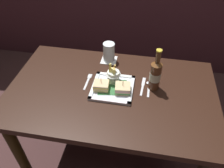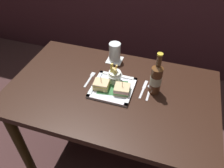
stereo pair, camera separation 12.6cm
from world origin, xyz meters
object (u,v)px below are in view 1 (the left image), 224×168
at_px(dining_table, 111,103).
at_px(water_glass, 109,53).
at_px(knife, 143,86).
at_px(spoon, 149,85).
at_px(square_plate, 113,88).
at_px(fries_cup, 113,74).
at_px(sandwich_half_right, 123,88).
at_px(sandwich_half_left, 101,86).
at_px(fork, 88,81).
at_px(beer_bottle, 155,74).

distance_m(dining_table, water_glass, 0.33).
xyz_separation_m(knife, spoon, (0.04, 0.01, 0.00)).
xyz_separation_m(square_plate, fries_cup, (-0.01, 0.05, 0.05)).
bearing_deg(sandwich_half_right, water_glass, 114.77).
bearing_deg(knife, water_glass, 138.81).
height_order(sandwich_half_left, fork, sandwich_half_left).
distance_m(dining_table, sandwich_half_left, 0.15).
relative_size(fries_cup, knife, 0.76).
relative_size(fries_cup, spoon, 0.93).
bearing_deg(sandwich_half_left, fork, 147.15).
bearing_deg(fork, sandwich_half_right, -15.88).
xyz_separation_m(dining_table, water_glass, (-0.07, 0.28, 0.17)).
height_order(square_plate, water_glass, water_glass).
height_order(sandwich_half_right, spoon, sandwich_half_right).
bearing_deg(sandwich_half_left, sandwich_half_right, 0.00).
distance_m(fries_cup, spoon, 0.22).
bearing_deg(sandwich_half_left, beer_bottle, 13.92).
bearing_deg(knife, sandwich_half_left, -161.56).
height_order(square_plate, beer_bottle, beer_bottle).
bearing_deg(water_glass, spoon, -36.61).
distance_m(knife, spoon, 0.04).
distance_m(beer_bottle, fork, 0.40).
distance_m(dining_table, sandwich_half_right, 0.16).
distance_m(square_plate, sandwich_half_left, 0.07).
xyz_separation_m(sandwich_half_right, water_glass, (-0.13, 0.29, 0.02)).
height_order(dining_table, sandwich_half_left, sandwich_half_left).
bearing_deg(beer_bottle, fork, -178.54).
bearing_deg(knife, sandwich_half_right, -144.67).
relative_size(square_plate, fork, 1.65).
distance_m(square_plate, sandwich_half_right, 0.07).
height_order(dining_table, square_plate, square_plate).
xyz_separation_m(dining_table, knife, (0.17, 0.07, 0.11)).
bearing_deg(sandwich_half_left, square_plate, 18.92).
relative_size(sandwich_half_left, beer_bottle, 0.34).
height_order(sandwich_half_right, beer_bottle, beer_bottle).
bearing_deg(fork, spoon, 3.24).
xyz_separation_m(dining_table, fries_cup, (-0.00, 0.06, 0.17)).
bearing_deg(fries_cup, fork, -174.91).
distance_m(dining_table, fries_cup, 0.18).
xyz_separation_m(dining_table, beer_bottle, (0.23, 0.06, 0.21)).
distance_m(dining_table, fork, 0.20).
bearing_deg(knife, square_plate, -161.73).
bearing_deg(fork, square_plate, -14.67).
xyz_separation_m(fries_cup, spoon, (0.21, 0.01, -0.06)).
xyz_separation_m(beer_bottle, fork, (-0.39, -0.01, -0.10)).
relative_size(sandwich_half_right, fries_cup, 0.76).
relative_size(square_plate, beer_bottle, 0.91).
bearing_deg(fries_cup, beer_bottle, -0.81).
xyz_separation_m(sandwich_half_right, spoon, (0.14, 0.08, -0.03)).
bearing_deg(beer_bottle, dining_table, -165.48).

